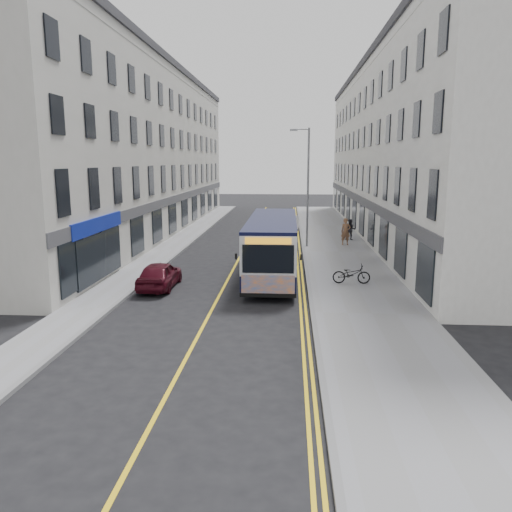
# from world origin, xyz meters

# --- Properties ---
(ground) EXTENTS (140.00, 140.00, 0.00)m
(ground) POSITION_xyz_m (0.00, 0.00, 0.00)
(ground) COLOR black
(ground) RESTS_ON ground
(pavement_east) EXTENTS (4.50, 64.00, 0.12)m
(pavement_east) POSITION_xyz_m (6.25, 12.00, 0.06)
(pavement_east) COLOR gray
(pavement_east) RESTS_ON ground
(pavement_west) EXTENTS (2.00, 64.00, 0.12)m
(pavement_west) POSITION_xyz_m (-5.00, 12.00, 0.06)
(pavement_west) COLOR gray
(pavement_west) RESTS_ON ground
(kerb_east) EXTENTS (0.18, 64.00, 0.13)m
(kerb_east) POSITION_xyz_m (4.00, 12.00, 0.07)
(kerb_east) COLOR slate
(kerb_east) RESTS_ON ground
(kerb_west) EXTENTS (0.18, 64.00, 0.13)m
(kerb_west) POSITION_xyz_m (-4.00, 12.00, 0.07)
(kerb_west) COLOR slate
(kerb_west) RESTS_ON ground
(road_centre_line) EXTENTS (0.12, 64.00, 0.01)m
(road_centre_line) POSITION_xyz_m (0.00, 12.00, 0.00)
(road_centre_line) COLOR yellow
(road_centre_line) RESTS_ON ground
(road_dbl_yellow_inner) EXTENTS (0.10, 64.00, 0.01)m
(road_dbl_yellow_inner) POSITION_xyz_m (3.55, 12.00, 0.00)
(road_dbl_yellow_inner) COLOR yellow
(road_dbl_yellow_inner) RESTS_ON ground
(road_dbl_yellow_outer) EXTENTS (0.10, 64.00, 0.01)m
(road_dbl_yellow_outer) POSITION_xyz_m (3.75, 12.00, 0.00)
(road_dbl_yellow_outer) COLOR yellow
(road_dbl_yellow_outer) RESTS_ON ground
(terrace_east) EXTENTS (6.00, 46.00, 13.00)m
(terrace_east) POSITION_xyz_m (11.50, 21.00, 6.50)
(terrace_east) COLOR white
(terrace_east) RESTS_ON ground
(terrace_west) EXTENTS (6.00, 46.00, 13.00)m
(terrace_west) POSITION_xyz_m (-9.00, 21.00, 6.50)
(terrace_west) COLOR beige
(terrace_west) RESTS_ON ground
(streetlamp) EXTENTS (1.32, 0.18, 8.00)m
(streetlamp) POSITION_xyz_m (4.17, 14.00, 4.38)
(streetlamp) COLOR gray
(streetlamp) RESTS_ON ground
(city_bus) EXTENTS (2.43, 10.37, 3.01)m
(city_bus) POSITION_xyz_m (2.20, 5.30, 1.65)
(city_bus) COLOR black
(city_bus) RESTS_ON ground
(bicycle) EXTENTS (1.78, 0.65, 0.93)m
(bicycle) POSITION_xyz_m (6.02, 3.50, 0.58)
(bicycle) COLOR black
(bicycle) RESTS_ON pavement_east
(pedestrian_near) EXTENTS (0.74, 0.55, 1.86)m
(pedestrian_near) POSITION_xyz_m (6.94, 14.70, 1.05)
(pedestrian_near) COLOR brown
(pedestrian_near) RESTS_ON pavement_east
(pedestrian_far) EXTENTS (0.79, 0.64, 1.55)m
(pedestrian_far) POSITION_xyz_m (7.53, 16.88, 0.89)
(pedestrian_far) COLOR black
(pedestrian_far) RESTS_ON pavement_east
(car_white) EXTENTS (1.96, 4.43, 1.42)m
(car_white) POSITION_xyz_m (2.88, 20.85, 0.71)
(car_white) COLOR silver
(car_white) RESTS_ON ground
(car_maroon) EXTENTS (1.51, 3.73, 1.27)m
(car_maroon) POSITION_xyz_m (-2.96, 2.50, 0.64)
(car_maroon) COLOR #450B17
(car_maroon) RESTS_ON ground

